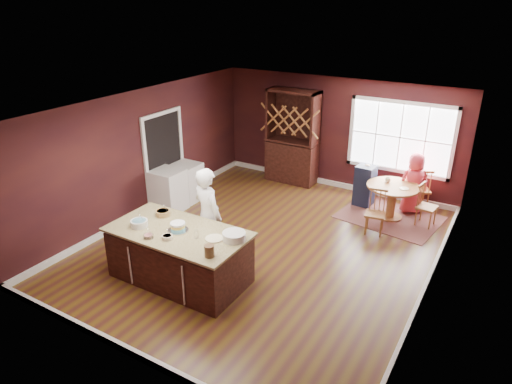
# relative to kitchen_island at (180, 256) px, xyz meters

# --- Properties ---
(room_shell) EXTENTS (7.00, 7.00, 7.00)m
(room_shell) POSITION_rel_kitchen_island_xyz_m (0.68, 1.71, 0.91)
(room_shell) COLOR #573D12
(room_shell) RESTS_ON ground
(window) EXTENTS (2.36, 0.10, 1.66)m
(window) POSITION_rel_kitchen_island_xyz_m (2.18, 5.18, 1.06)
(window) COLOR white
(window) RESTS_ON room_shell
(doorway) EXTENTS (0.08, 1.26, 2.13)m
(doorway) POSITION_rel_kitchen_island_xyz_m (-2.29, 2.31, 0.59)
(doorway) COLOR white
(doorway) RESTS_ON room_shell
(kitchen_island) EXTENTS (2.32, 1.22, 0.92)m
(kitchen_island) POSITION_rel_kitchen_island_xyz_m (0.00, 0.00, 0.00)
(kitchen_island) COLOR black
(kitchen_island) RESTS_ON ground
(dining_table) EXTENTS (1.11, 1.11, 0.75)m
(dining_table) POSITION_rel_kitchen_island_xyz_m (2.41, 4.12, 0.10)
(dining_table) COLOR brown
(dining_table) RESTS_ON ground
(baker) EXTENTS (0.74, 0.59, 1.77)m
(baker) POSITION_rel_kitchen_island_xyz_m (0.05, 0.76, 0.45)
(baker) COLOR white
(baker) RESTS_ON ground
(layer_cake) EXTENTS (0.34, 0.34, 0.14)m
(layer_cake) POSITION_rel_kitchen_island_xyz_m (-0.00, 0.01, 0.55)
(layer_cake) COLOR white
(layer_cake) RESTS_ON kitchen_island
(bowl_blue) EXTENTS (0.28, 0.28, 0.11)m
(bowl_blue) POSITION_rel_kitchen_island_xyz_m (-0.64, -0.20, 0.54)
(bowl_blue) COLOR silver
(bowl_blue) RESTS_ON kitchen_island
(bowl_yellow) EXTENTS (0.25, 0.25, 0.09)m
(bowl_yellow) POSITION_rel_kitchen_island_xyz_m (-0.58, 0.31, 0.53)
(bowl_yellow) COLOR brown
(bowl_yellow) RESTS_ON kitchen_island
(bowl_pink) EXTENTS (0.16, 0.16, 0.06)m
(bowl_pink) POSITION_rel_kitchen_island_xyz_m (-0.24, -0.42, 0.51)
(bowl_pink) COLOR white
(bowl_pink) RESTS_ON kitchen_island
(bowl_olive) EXTENTS (0.17, 0.17, 0.06)m
(bowl_olive) POSITION_rel_kitchen_island_xyz_m (0.04, -0.29, 0.51)
(bowl_olive) COLOR beige
(bowl_olive) RESTS_ON kitchen_island
(drinking_glass) EXTENTS (0.07, 0.07, 0.14)m
(drinking_glass) POSITION_rel_kitchen_island_xyz_m (0.42, -0.04, 0.55)
(drinking_glass) COLOR silver
(drinking_glass) RESTS_ON kitchen_island
(dinner_plate) EXTENTS (0.29, 0.29, 0.02)m
(dinner_plate) POSITION_rel_kitchen_island_xyz_m (0.67, 0.08, 0.49)
(dinner_plate) COLOR beige
(dinner_plate) RESTS_ON kitchen_island
(white_tub) EXTENTS (0.37, 0.37, 0.13)m
(white_tub) POSITION_rel_kitchen_island_xyz_m (0.95, 0.22, 0.54)
(white_tub) COLOR white
(white_tub) RESTS_ON kitchen_island
(stoneware_crock) EXTENTS (0.15, 0.15, 0.18)m
(stoneware_crock) POSITION_rel_kitchen_island_xyz_m (0.91, -0.37, 0.57)
(stoneware_crock) COLOR #4A291B
(stoneware_crock) RESTS_ON kitchen_island
(toy_figurine) EXTENTS (0.05, 0.05, 0.09)m
(toy_figurine) POSITION_rel_kitchen_island_xyz_m (0.77, -0.21, 0.52)
(toy_figurine) COLOR yellow
(toy_figurine) RESTS_ON kitchen_island
(rug) EXTENTS (2.21, 1.82, 0.01)m
(rug) POSITION_rel_kitchen_island_xyz_m (2.41, 4.12, -0.43)
(rug) COLOR brown
(rug) RESTS_ON ground
(chair_east) EXTENTS (0.42, 0.44, 0.92)m
(chair_east) POSITION_rel_kitchen_island_xyz_m (3.14, 4.14, 0.02)
(chair_east) COLOR #9D6337
(chair_east) RESTS_ON ground
(chair_south) EXTENTS (0.44, 0.43, 0.92)m
(chair_south) POSITION_rel_kitchen_island_xyz_m (2.32, 3.27, 0.02)
(chair_south) COLOR #925D37
(chair_south) RESTS_ON ground
(chair_north) EXTENTS (0.54, 0.54, 0.98)m
(chair_north) POSITION_rel_kitchen_island_xyz_m (2.81, 4.93, 0.05)
(chair_north) COLOR brown
(chair_north) RESTS_ON ground
(seated_woman) EXTENTS (0.79, 0.72, 1.36)m
(seated_woman) POSITION_rel_kitchen_island_xyz_m (2.71, 4.66, 0.24)
(seated_woman) COLOR #D7394C
(seated_woman) RESTS_ON ground
(high_chair) EXTENTS (0.42, 0.42, 0.98)m
(high_chair) POSITION_rel_kitchen_island_xyz_m (1.69, 4.48, 0.05)
(high_chair) COLOR #1E223C
(high_chair) RESTS_ON ground
(toddler) EXTENTS (0.18, 0.14, 0.26)m
(toddler) POSITION_rel_kitchen_island_xyz_m (1.66, 4.47, 0.37)
(toddler) COLOR #8CA5BF
(toddler) RESTS_ON high_chair
(table_plate) EXTENTS (0.19, 0.19, 0.01)m
(table_plate) POSITION_rel_kitchen_island_xyz_m (2.65, 4.06, 0.32)
(table_plate) COLOR beige
(table_plate) RESTS_ON dining_table
(table_cup) EXTENTS (0.15, 0.15, 0.09)m
(table_cup) POSITION_rel_kitchen_island_xyz_m (2.24, 4.26, 0.36)
(table_cup) COLOR beige
(table_cup) RESTS_ON dining_table
(hutch) EXTENTS (1.28, 0.54, 2.35)m
(hutch) POSITION_rel_kitchen_island_xyz_m (-0.39, 4.93, 0.74)
(hutch) COLOR #321D0B
(hutch) RESTS_ON ground
(washer) EXTENTS (0.65, 0.62, 0.94)m
(washer) POSITION_rel_kitchen_island_xyz_m (-1.96, 1.99, 0.03)
(washer) COLOR silver
(washer) RESTS_ON ground
(dryer) EXTENTS (0.61, 0.59, 0.89)m
(dryer) POSITION_rel_kitchen_island_xyz_m (-1.96, 2.63, 0.00)
(dryer) COLOR white
(dryer) RESTS_ON ground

